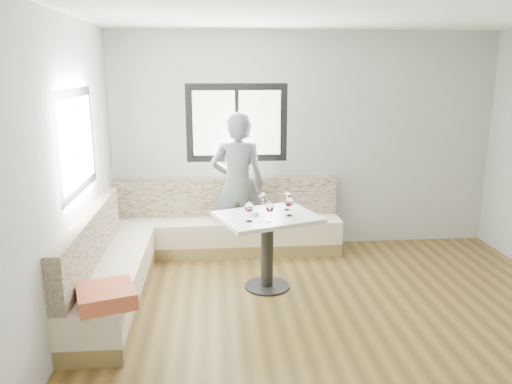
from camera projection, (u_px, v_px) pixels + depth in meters
room at (349, 181)px, 4.17m from camera, size 5.01×5.01×2.81m
banquette at (182, 245)px, 5.79m from camera, size 2.90×2.86×0.95m
table at (267, 234)px, 5.31m from camera, size 1.20×1.07×0.82m
person at (238, 185)px, 6.22m from camera, size 0.70×0.49×1.82m
olive_ramekin at (254, 213)px, 5.27m from camera, size 0.11×0.11×0.04m
wine_glass_a at (249, 207)px, 5.01m from camera, size 0.09×0.09×0.21m
wine_glass_b at (270, 208)px, 5.01m from camera, size 0.09×0.09×0.21m
wine_glass_c at (289, 202)px, 5.21m from camera, size 0.09×0.09×0.21m
wine_glass_d at (263, 198)px, 5.36m from camera, size 0.09×0.09×0.21m
wine_glass_e at (288, 197)px, 5.42m from camera, size 0.09×0.09×0.21m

